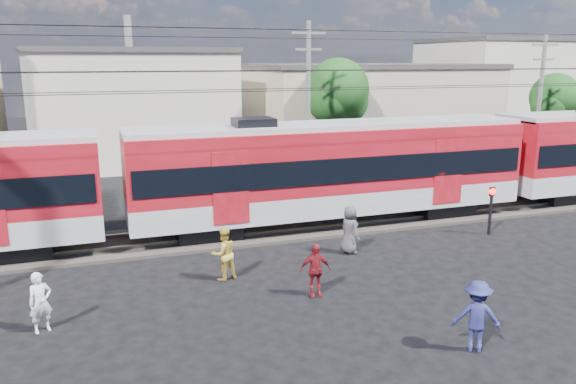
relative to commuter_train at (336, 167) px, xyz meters
name	(u,v)px	position (x,y,z in m)	size (l,w,h in m)	color
ground	(298,326)	(-4.53, -8.00, -2.40)	(120.00, 120.00, 0.00)	black
track_bed	(227,234)	(-4.53, 0.00, -2.34)	(70.00, 3.40, 0.12)	#2D2823
rail_near	(232,236)	(-4.53, -0.75, -2.22)	(70.00, 0.12, 0.12)	#59544C
rail_far	(223,225)	(-4.53, 0.75, -2.22)	(70.00, 0.12, 0.12)	#59544C
commuter_train	(336,167)	(0.00, 0.00, 0.00)	(50.30, 3.08, 4.17)	black
building_midwest	(133,104)	(-6.53, 19.00, 1.25)	(12.24, 12.24, 7.30)	beige
building_mideast	(367,109)	(9.47, 16.00, 0.75)	(16.32, 10.20, 6.30)	#BCAA90
building_east	(493,89)	(23.47, 20.00, 1.75)	(10.20, 10.20, 8.30)	beige
utility_pole_mid	(308,101)	(1.47, 7.00, 2.13)	(1.80, 0.24, 8.50)	slate
utility_pole_east	(539,101)	(15.47, 6.00, 1.88)	(1.80, 0.24, 8.00)	slate
tree_near	(340,94)	(4.65, 10.09, 2.26)	(3.82, 3.64, 6.72)	#382619
tree_far	(555,100)	(19.65, 9.09, 1.59)	(3.36, 3.12, 5.76)	#382619
pedestrian_a	(40,302)	(-10.65, -6.17, -1.63)	(0.56, 0.37, 1.55)	white
pedestrian_b	(224,254)	(-5.62, -4.33, -1.57)	(0.81, 0.63, 1.66)	gold
pedestrian_c	(477,316)	(-1.07, -10.48, -1.54)	(1.11, 0.64, 1.72)	navy
pedestrian_d	(315,270)	(-3.44, -6.38, -1.62)	(0.91, 0.38, 1.56)	maroon
pedestrian_e	(350,230)	(-0.94, -3.37, -1.56)	(0.83, 0.54, 1.69)	#46454A
car_silver	(569,163)	(16.71, 4.52, -1.64)	(1.79, 4.45, 1.51)	#BBBDC3
crossing_signal	(491,202)	(5.09, -3.19, -1.10)	(0.27, 0.27, 1.88)	black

